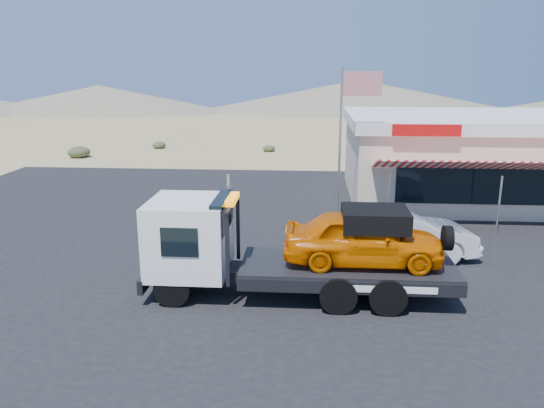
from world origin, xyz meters
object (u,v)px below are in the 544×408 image
Objects in this scene: flagpole at (347,128)px; tow_truck at (291,244)px; jerky_store at (459,156)px; white_sedan at (398,235)px.

tow_truck is at bearing -104.46° from flagpole.
flagpole is (1.83, 7.09, 2.30)m from tow_truck.
jerky_store is (7.39, 11.56, 0.52)m from tow_truck.
tow_truck is 1.36× the size of flagpole.
jerky_store is at bearing 38.79° from flagpole.
white_sedan is at bearing -70.27° from flagpole.
white_sedan is (3.31, 2.96, -0.63)m from tow_truck.
tow_truck is 13.73m from jerky_store.
flagpole is (-5.57, -4.47, 1.77)m from jerky_store.
flagpole is (-1.48, 4.13, 2.93)m from white_sedan.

